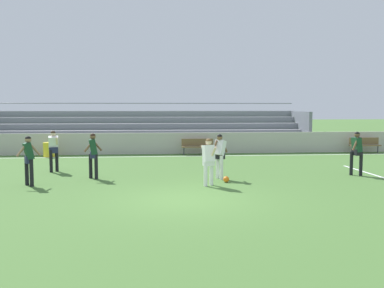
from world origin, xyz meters
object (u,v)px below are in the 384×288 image
Objects in this scene: player_dark_overlapping at (29,156)px; player_white_trailing_run at (54,147)px; bench_far_left at (365,144)px; soccer_ball at (226,179)px; bench_near_bin at (198,145)px; trash_bin at (49,150)px; player_dark_wide_left at (357,149)px; player_white_challenging at (209,158)px; bleacher_stand at (143,129)px; player_dark_wide_right at (93,152)px; player_white_pressing_high at (220,152)px.

player_white_trailing_run reaches higher than player_dark_overlapping.
bench_far_left is 13.28m from soccer_ball.
bench_near_bin reaches higher than trash_bin.
soccer_ball is (-5.35, -1.05, -0.92)m from player_dark_wide_left.
player_dark_overlapping is (-6.09, 0.55, 0.06)m from player_white_challenging.
bleacher_stand reaches higher than player_white_trailing_run.
player_dark_wide_right reaches higher than bench_near_bin.
soccer_ball is at bearing -168.86° from player_dark_wide_left.
player_dark_wide_right reaches higher than soccer_ball.
player_dark_wide_left is at bearing 5.04° from player_dark_overlapping.
player_white_trailing_run is 7.43m from soccer_ball.
player_white_trailing_run is at bearing -110.44° from bleacher_stand.
player_white_challenging is 7.36× the size of soccer_ball.
player_dark_wide_left is at bearing -9.79° from player_white_trailing_run.
bleacher_stand is at bearing 104.57° from soccer_ball.
player_white_challenging is at bearing -137.84° from bench_far_left.
player_white_pressing_high is 1.18m from soccer_ball.
bench_near_bin is at bearing 90.42° from soccer_ball.
trash_bin is (-17.98, -0.29, -0.15)m from bench_far_left.
player_dark_wide_left reaches higher than player_white_pressing_high.
soccer_ball is (0.12, -0.77, -0.89)m from player_white_pressing_high.
player_dark_overlapping is at bearing -80.95° from trash_bin.
bleacher_stand is 6.28m from trash_bin.
player_dark_wide_left is at bearing 15.01° from player_white_challenging.
trash_bin is at bearing 99.05° from player_dark_overlapping.
player_white_pressing_high reaches higher than player_white_challenging.
player_white_challenging is 6.28m from player_dark_wide_left.
trash_bin is 3.55× the size of soccer_ball.
player_dark_wide_right reaches higher than trash_bin.
bleacher_stand is 12.19× the size of player_white_trailing_run.
bleacher_stand is 12.42× the size of player_white_pressing_high.
player_white_challenging is 0.96× the size of player_white_pressing_high.
player_white_trailing_run is at bearing 160.23° from player_white_pressing_high.
bench_near_bin and bench_far_left have the same top height.
player_dark_wide_right is at bearing -98.15° from bleacher_stand.
player_dark_overlapping is at bearing -106.07° from bleacher_stand.
player_white_challenging is (-10.52, -9.52, 0.41)m from bench_far_left.
bench_far_left is 1.04× the size of player_dark_wide_left.
bench_near_bin is at bearing 180.00° from bench_far_left.
player_white_challenging is at bearing -79.05° from bleacher_stand.
soccer_ball is (6.68, -3.13, -0.91)m from player_white_trailing_run.
player_white_challenging is at bearing -5.20° from player_dark_overlapping.
player_white_trailing_run is 7.77× the size of soccer_ball.
soccer_ball is at bearing -137.60° from bench_far_left.
player_dark_wide_right reaches higher than player_white_pressing_high.
player_dark_overlapping is 12.19m from player_dark_wide_left.
player_dark_wide_right reaches higher than player_dark_overlapping.
player_white_challenging is at bearing -93.90° from bench_near_bin.
soccer_ball is (0.71, 0.57, -0.85)m from player_white_challenging.
player_dark_wide_left is at bearing -52.94° from bleacher_stand.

